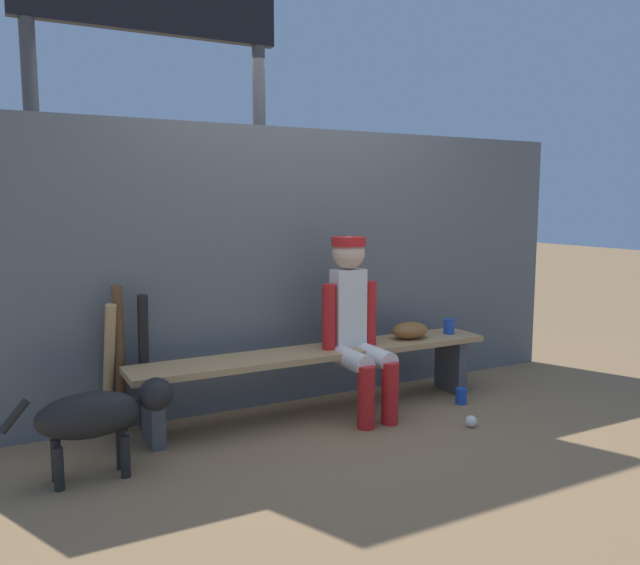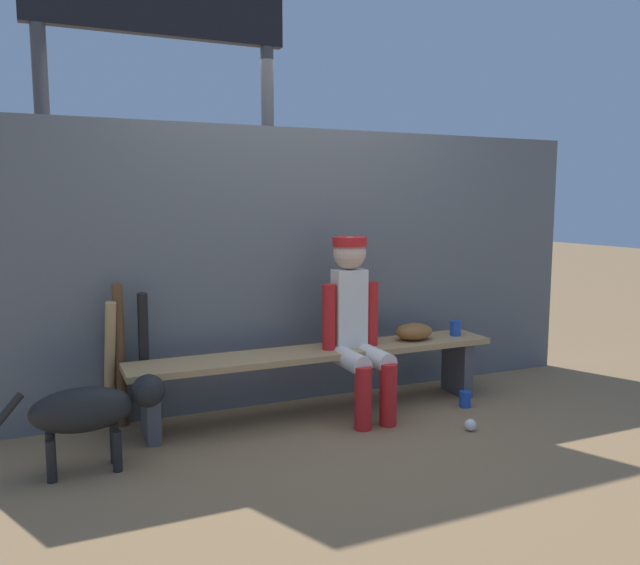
{
  "view_description": "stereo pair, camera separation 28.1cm",
  "coord_description": "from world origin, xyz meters",
  "px_view_note": "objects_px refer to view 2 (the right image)",
  "views": [
    {
      "loc": [
        -1.91,
        -3.61,
        1.42
      ],
      "look_at": [
        0.0,
        0.0,
        0.89
      ],
      "focal_mm": 35.26,
      "sensor_mm": 36.0,
      "label": 1
    },
    {
      "loc": [
        -1.65,
        -3.73,
        1.42
      ],
      "look_at": [
        0.0,
        0.0,
        0.89
      ],
      "focal_mm": 35.26,
      "sensor_mm": 36.0,
      "label": 2
    }
  ],
  "objects_px": {
    "cup_on_ground": "(465,399)",
    "dugout_bench": "(320,363)",
    "player_seated": "(356,320)",
    "dog": "(94,409)",
    "cup_on_bench": "(455,328)",
    "bat_wood_tan": "(110,365)",
    "baseball_glove": "(414,332)",
    "baseball": "(470,425)",
    "bat_aluminum_black": "(144,360)",
    "scoreboard": "(168,37)",
    "bat_wood_dark": "(120,356)"
  },
  "relations": [
    {
      "from": "dugout_bench",
      "to": "cup_on_bench",
      "type": "bearing_deg",
      "value": 0.22
    },
    {
      "from": "bat_wood_tan",
      "to": "scoreboard",
      "type": "xyz_separation_m",
      "value": [
        0.56,
        0.75,
        2.18
      ]
    },
    {
      "from": "bat_wood_dark",
      "to": "dog",
      "type": "distance_m",
      "value": 0.64
    },
    {
      "from": "bat_wood_dark",
      "to": "cup_on_ground",
      "type": "relative_size",
      "value": 8.43
    },
    {
      "from": "player_seated",
      "to": "dog",
      "type": "relative_size",
      "value": 1.41
    },
    {
      "from": "dog",
      "to": "cup_on_bench",
      "type": "bearing_deg",
      "value": 7.76
    },
    {
      "from": "player_seated",
      "to": "cup_on_bench",
      "type": "bearing_deg",
      "value": 7.26
    },
    {
      "from": "player_seated",
      "to": "cup_on_ground",
      "type": "distance_m",
      "value": 0.98
    },
    {
      "from": "player_seated",
      "to": "baseball_glove",
      "type": "height_order",
      "value": "player_seated"
    },
    {
      "from": "dugout_bench",
      "to": "player_seated",
      "type": "height_order",
      "value": "player_seated"
    },
    {
      "from": "dugout_bench",
      "to": "scoreboard",
      "type": "xyz_separation_m",
      "value": [
        -0.75,
        1.0,
        2.25
      ]
    },
    {
      "from": "baseball_glove",
      "to": "baseball",
      "type": "bearing_deg",
      "value": -90.37
    },
    {
      "from": "baseball",
      "to": "cup_on_ground",
      "type": "distance_m",
      "value": 0.46
    },
    {
      "from": "scoreboard",
      "to": "dog",
      "type": "relative_size",
      "value": 4.4
    },
    {
      "from": "scoreboard",
      "to": "cup_on_ground",
      "type": "bearing_deg",
      "value": -36.73
    },
    {
      "from": "cup_on_bench",
      "to": "scoreboard",
      "type": "height_order",
      "value": "scoreboard"
    },
    {
      "from": "cup_on_ground",
      "to": "scoreboard",
      "type": "xyz_separation_m",
      "value": [
        -1.72,
        1.29,
        2.54
      ]
    },
    {
      "from": "bat_wood_tan",
      "to": "cup_on_bench",
      "type": "distance_m",
      "value": 2.41
    },
    {
      "from": "dugout_bench",
      "to": "bat_aluminum_black",
      "type": "distance_m",
      "value": 1.13
    },
    {
      "from": "bat_aluminum_black",
      "to": "bat_wood_tan",
      "type": "height_order",
      "value": "bat_aluminum_black"
    },
    {
      "from": "bat_aluminum_black",
      "to": "dog",
      "type": "relative_size",
      "value": 1.02
    },
    {
      "from": "bat_aluminum_black",
      "to": "cup_on_ground",
      "type": "distance_m",
      "value": 2.18
    },
    {
      "from": "bat_aluminum_black",
      "to": "cup_on_bench",
      "type": "relative_size",
      "value": 7.84
    },
    {
      "from": "baseball_glove",
      "to": "dog",
      "type": "bearing_deg",
      "value": -171.1
    },
    {
      "from": "dugout_bench",
      "to": "dog",
      "type": "distance_m",
      "value": 1.49
    },
    {
      "from": "bat_wood_tan",
      "to": "bat_wood_dark",
      "type": "bearing_deg",
      "value": -5.03
    },
    {
      "from": "cup_on_ground",
      "to": "cup_on_bench",
      "type": "height_order",
      "value": "cup_on_bench"
    },
    {
      "from": "bat_wood_dark",
      "to": "baseball",
      "type": "bearing_deg",
      "value": -24.99
    },
    {
      "from": "baseball_glove",
      "to": "bat_wood_tan",
      "type": "height_order",
      "value": "bat_wood_tan"
    },
    {
      "from": "bat_wood_dark",
      "to": "cup_on_ground",
      "type": "xyz_separation_m",
      "value": [
        2.22,
        -0.53,
        -0.41
      ]
    },
    {
      "from": "dugout_bench",
      "to": "bat_aluminum_black",
      "type": "height_order",
      "value": "bat_aluminum_black"
    },
    {
      "from": "baseball",
      "to": "player_seated",
      "type": "bearing_deg",
      "value": 132.01
    },
    {
      "from": "cup_on_bench",
      "to": "baseball_glove",
      "type": "bearing_deg",
      "value": -179.33
    },
    {
      "from": "scoreboard",
      "to": "dog",
      "type": "xyz_separation_m",
      "value": [
        -0.7,
        -1.34,
        -2.26
      ]
    },
    {
      "from": "cup_on_ground",
      "to": "cup_on_bench",
      "type": "bearing_deg",
      "value": 68.94
    },
    {
      "from": "baseball_glove",
      "to": "cup_on_bench",
      "type": "bearing_deg",
      "value": 0.67
    },
    {
      "from": "scoreboard",
      "to": "baseball",
      "type": "bearing_deg",
      "value": -48.66
    },
    {
      "from": "bat_aluminum_black",
      "to": "dugout_bench",
      "type": "bearing_deg",
      "value": -11.24
    },
    {
      "from": "bat_wood_tan",
      "to": "baseball",
      "type": "bearing_deg",
      "value": -24.43
    },
    {
      "from": "cup_on_ground",
      "to": "dog",
      "type": "distance_m",
      "value": 2.45
    },
    {
      "from": "bat_aluminum_black",
      "to": "cup_on_bench",
      "type": "distance_m",
      "value": 2.21
    },
    {
      "from": "bat_wood_dark",
      "to": "cup_on_ground",
      "type": "height_order",
      "value": "bat_wood_dark"
    },
    {
      "from": "scoreboard",
      "to": "dog",
      "type": "distance_m",
      "value": 2.72
    },
    {
      "from": "cup_on_ground",
      "to": "dugout_bench",
      "type": "bearing_deg",
      "value": 163.75
    },
    {
      "from": "bat_wood_tan",
      "to": "dog",
      "type": "bearing_deg",
      "value": -103.37
    },
    {
      "from": "baseball",
      "to": "cup_on_ground",
      "type": "height_order",
      "value": "cup_on_ground"
    },
    {
      "from": "player_seated",
      "to": "bat_aluminum_black",
      "type": "relative_size",
      "value": 1.38
    },
    {
      "from": "player_seated",
      "to": "dog",
      "type": "distance_m",
      "value": 1.71
    },
    {
      "from": "baseball_glove",
      "to": "baseball",
      "type": "distance_m",
      "value": 0.82
    },
    {
      "from": "cup_on_ground",
      "to": "scoreboard",
      "type": "bearing_deg",
      "value": 143.27
    }
  ]
}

